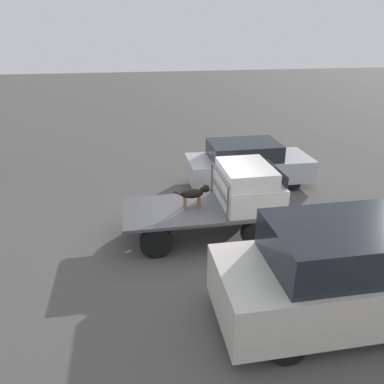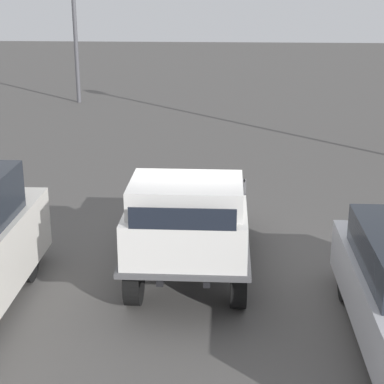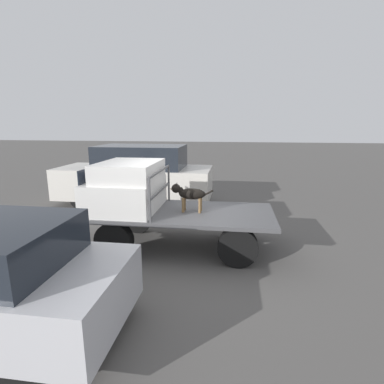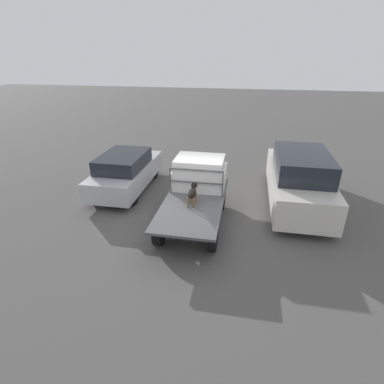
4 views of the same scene
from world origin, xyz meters
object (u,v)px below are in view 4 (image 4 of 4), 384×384
(flatbed_truck, at_px, (194,208))
(parked_sedan, at_px, (126,171))
(dog, at_px, (192,192))
(parked_pickup_far, at_px, (299,179))

(flatbed_truck, bearing_deg, parked_sedan, 54.80)
(dog, distance_m, parked_pickup_far, 4.22)
(dog, xyz_separation_m, parked_pickup_far, (2.35, -3.49, -0.26))
(parked_pickup_far, bearing_deg, flatbed_truck, 116.61)
(flatbed_truck, distance_m, parked_pickup_far, 4.13)
(dog, bearing_deg, flatbed_truck, -15.54)
(flatbed_truck, height_order, parked_pickup_far, parked_pickup_far)
(parked_sedan, relative_size, parked_pickup_far, 0.81)
(flatbed_truck, xyz_separation_m, dog, (-0.17, 0.00, 0.64))
(parked_sedan, xyz_separation_m, parked_pickup_far, (-0.09, -6.70, 0.21))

